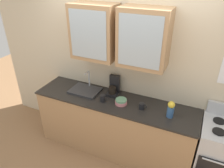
# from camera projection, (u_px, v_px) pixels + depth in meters

# --- Properties ---
(ground_plane) EXTENTS (10.00, 10.00, 0.00)m
(ground_plane) POSITION_uv_depth(u_px,v_px,m) (114.00, 147.00, 3.58)
(ground_plane) COLOR #936B47
(back_wall_unit) EXTENTS (4.61, 0.46, 2.72)m
(back_wall_unit) POSITION_uv_depth(u_px,v_px,m) (123.00, 59.00, 3.11)
(back_wall_unit) COLOR beige
(back_wall_unit) RESTS_ON ground_plane
(counter) EXTENTS (2.42, 0.62, 0.94)m
(counter) POSITION_uv_depth(u_px,v_px,m) (114.00, 125.00, 3.35)
(counter) COLOR #A87F56
(counter) RESTS_ON ground_plane
(stove_range) EXTENTS (0.66, 0.63, 1.12)m
(stove_range) POSITION_uv_depth(u_px,v_px,m) (223.00, 157.00, 2.78)
(stove_range) COLOR silver
(stove_range) RESTS_ON ground_plane
(sink_faucet) EXTENTS (0.45, 0.34, 0.30)m
(sink_faucet) POSITION_uv_depth(u_px,v_px,m) (85.00, 90.00, 3.34)
(sink_faucet) COLOR #2D2D30
(sink_faucet) RESTS_ON counter
(bowl_stack) EXTENTS (0.17, 0.17, 0.08)m
(bowl_stack) POSITION_uv_depth(u_px,v_px,m) (121.00, 102.00, 3.03)
(bowl_stack) COLOR #D87F84
(bowl_stack) RESTS_ON counter
(vase) EXTENTS (0.09, 0.09, 0.23)m
(vase) POSITION_uv_depth(u_px,v_px,m) (171.00, 109.00, 2.73)
(vase) COLOR #33598C
(vase) RESTS_ON counter
(cup_near_sink) EXTENTS (0.12, 0.08, 0.10)m
(cup_near_sink) POSITION_uv_depth(u_px,v_px,m) (103.00, 98.00, 3.08)
(cup_near_sink) COLOR black
(cup_near_sink) RESTS_ON counter
(cup_near_bowls) EXTENTS (0.12, 0.08, 0.09)m
(cup_near_bowls) POSITION_uv_depth(u_px,v_px,m) (142.00, 106.00, 2.92)
(cup_near_bowls) COLOR black
(cup_near_bowls) RESTS_ON counter
(coffee_maker) EXTENTS (0.17, 0.20, 0.29)m
(coffee_maker) POSITION_uv_depth(u_px,v_px,m) (114.00, 87.00, 3.25)
(coffee_maker) COLOR black
(coffee_maker) RESTS_ON counter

